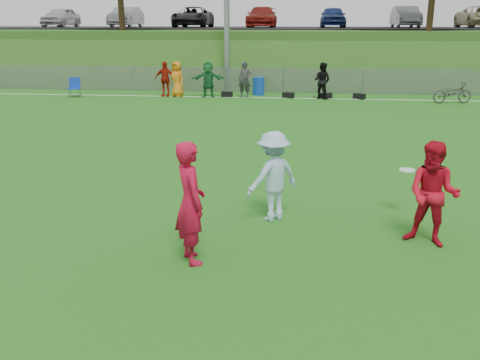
# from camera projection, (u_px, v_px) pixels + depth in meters

# --- Properties ---
(ground) EXTENTS (120.00, 120.00, 0.00)m
(ground) POSITION_uv_depth(u_px,v_px,m) (238.00, 254.00, 8.51)
(ground) COLOR #246816
(ground) RESTS_ON ground
(sideline_far) EXTENTS (60.00, 0.10, 0.01)m
(sideline_far) POSITION_uv_depth(u_px,v_px,m) (281.00, 98.00, 25.65)
(sideline_far) COLOR white
(sideline_far) RESTS_ON ground
(fence) EXTENTS (58.00, 0.06, 1.30)m
(fence) POSITION_uv_depth(u_px,v_px,m) (283.00, 80.00, 27.37)
(fence) COLOR gray
(fence) RESTS_ON ground
(berm) EXTENTS (120.00, 18.00, 3.00)m
(berm) POSITION_uv_depth(u_px,v_px,m) (289.00, 51.00, 37.60)
(berm) COLOR #305A19
(berm) RESTS_ON ground
(parking_lot) EXTENTS (120.00, 12.00, 0.10)m
(parking_lot) POSITION_uv_depth(u_px,v_px,m) (290.00, 28.00, 39.06)
(parking_lot) COLOR black
(parking_lot) RESTS_ON berm
(car_row) EXTENTS (32.04, 5.18, 1.44)m
(car_row) POSITION_uv_depth(u_px,v_px,m) (274.00, 17.00, 38.01)
(car_row) COLOR #BDBDBF
(car_row) RESTS_ON parking_lot
(spectator_row) EXTENTS (8.63, 0.95, 1.69)m
(spectator_row) POSITION_uv_depth(u_px,v_px,m) (223.00, 80.00, 25.71)
(spectator_row) COLOR #A2190B
(spectator_row) RESTS_ON ground
(gear_bags) EXTENTS (6.92, 0.53, 0.26)m
(gear_bags) POSITION_uv_depth(u_px,v_px,m) (300.00, 95.00, 25.61)
(gear_bags) COLOR black
(gear_bags) RESTS_ON ground
(player_red_left) EXTENTS (0.73, 0.82, 1.89)m
(player_red_left) POSITION_uv_depth(u_px,v_px,m) (190.00, 203.00, 8.02)
(player_red_left) COLOR #BB0C2E
(player_red_left) RESTS_ON ground
(player_red_center) EXTENTS (1.05, 0.96, 1.74)m
(player_red_center) POSITION_uv_depth(u_px,v_px,m) (433.00, 194.00, 8.64)
(player_red_center) COLOR red
(player_red_center) RESTS_ON ground
(player_blue) EXTENTS (1.22, 1.17, 1.67)m
(player_blue) POSITION_uv_depth(u_px,v_px,m) (273.00, 176.00, 9.78)
(player_blue) COLOR #A4C7E4
(player_blue) RESTS_ON ground
(frisbee) EXTENTS (0.29, 0.29, 0.03)m
(frisbee) POSITION_uv_depth(u_px,v_px,m) (407.00, 170.00, 9.99)
(frisbee) COLOR white
(frisbee) RESTS_ON ground
(recycling_bin) EXTENTS (0.74, 0.74, 0.88)m
(recycling_bin) POSITION_uv_depth(u_px,v_px,m) (258.00, 86.00, 26.60)
(recycling_bin) COLOR #0F3DAB
(recycling_bin) RESTS_ON ground
(camp_chair) EXTENTS (0.62, 0.63, 0.94)m
(camp_chair) POSITION_uv_depth(u_px,v_px,m) (74.00, 91.00, 25.90)
(camp_chair) COLOR #1037B1
(camp_chair) RESTS_ON ground
(bicycle) EXTENTS (1.87, 0.97, 0.93)m
(bicycle) POSITION_uv_depth(u_px,v_px,m) (452.00, 93.00, 23.93)
(bicycle) COLOR #2B2B2D
(bicycle) RESTS_ON ground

